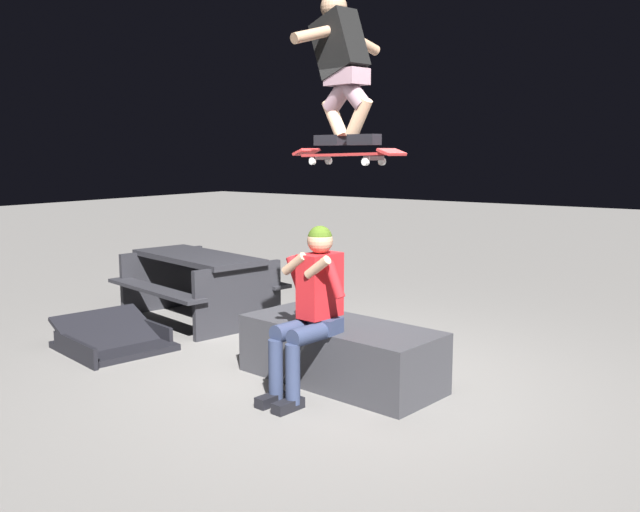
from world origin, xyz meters
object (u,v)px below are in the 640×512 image
object	(u,v)px
skateboard	(346,155)
kicker_ramp	(114,342)
skater_airborne	(341,62)
picnic_table_back	(198,276)
person_sitting_on_ledge	(311,303)
ledge_box_main	(340,353)

from	to	relation	value
skateboard	kicker_ramp	world-z (taller)	skateboard
skater_airborne	picnic_table_back	size ratio (longest dim) A/B	0.58
person_sitting_on_ledge	skateboard	distance (m)	1.16
kicker_ramp	picnic_table_back	xyz separation A→B (m)	(0.18, -1.32, 0.43)
ledge_box_main	picnic_table_back	distance (m)	2.66
ledge_box_main	person_sitting_on_ledge	world-z (taller)	person_sitting_on_ledge
skater_airborne	kicker_ramp	world-z (taller)	skater_airborne
ledge_box_main	person_sitting_on_ledge	xyz separation A→B (m)	(0.00, 0.41, 0.49)
person_sitting_on_ledge	kicker_ramp	bearing A→B (deg)	1.05
ledge_box_main	skater_airborne	bearing A→B (deg)	123.42
picnic_table_back	skater_airborne	bearing A→B (deg)	158.33
kicker_ramp	skateboard	bearing A→B (deg)	-173.68
skateboard	kicker_ramp	distance (m)	3.08
ledge_box_main	skater_airborne	size ratio (longest dim) A/B	1.52
skateboard	picnic_table_back	distance (m)	3.18
skater_airborne	skateboard	bearing A→B (deg)	168.53
person_sitting_on_ledge	skateboard	bearing A→B (deg)	-125.81
ledge_box_main	picnic_table_back	size ratio (longest dim) A/B	0.88
ledge_box_main	person_sitting_on_ledge	bearing A→B (deg)	89.99
ledge_box_main	kicker_ramp	xyz separation A→B (m)	(2.32, 0.46, -0.18)
person_sitting_on_ledge	skateboard	size ratio (longest dim) A/B	1.28
skateboard	picnic_table_back	xyz separation A→B (m)	(2.67, -1.05, -1.37)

